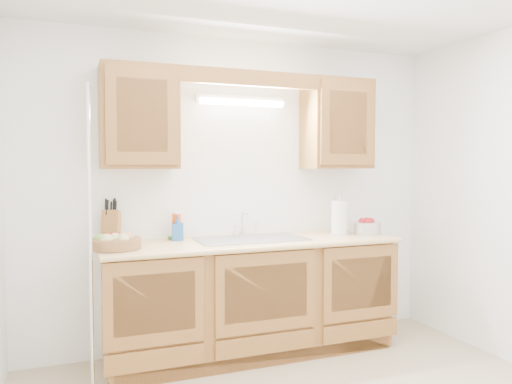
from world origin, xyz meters
name	(u,v)px	position (x,y,z in m)	size (l,w,h in m)	color
room	(328,206)	(0.00, 0.00, 1.25)	(3.52, 3.50, 2.50)	#BFAD8A
base_cabinets	(251,298)	(0.00, 1.20, 0.44)	(2.20, 0.60, 0.86)	olive
countertop	(252,242)	(0.00, 1.19, 0.88)	(2.30, 0.63, 0.04)	#DDB774
upper_cabinet_left	(139,118)	(-0.83, 1.33, 1.83)	(0.55, 0.33, 0.75)	olive
upper_cabinet_right	(337,124)	(0.83, 1.33, 1.83)	(0.55, 0.33, 0.75)	olive
valance	(252,78)	(0.00, 1.19, 2.14)	(2.20, 0.05, 0.12)	olive
fluorescent_fixture	(242,101)	(0.00, 1.42, 2.00)	(0.76, 0.08, 0.08)	white
sink	(251,249)	(0.00, 1.21, 0.83)	(0.84, 0.46, 0.36)	#9E9EA3
wire_shelf_pole	(90,240)	(-1.20, 0.94, 1.00)	(0.03, 0.03, 2.00)	silver
outlet_plate	(339,202)	(0.95, 1.49, 1.15)	(0.08, 0.01, 0.12)	white
fruit_basket	(115,242)	(-1.03, 1.13, 0.95)	(0.41, 0.41, 0.11)	olive
knife_block	(111,226)	(-1.03, 1.41, 1.02)	(0.17, 0.22, 0.35)	olive
orange_canister	(177,226)	(-0.54, 1.41, 1.01)	(0.09, 0.09, 0.21)	#E94D0C
soap_bottle	(178,228)	(-0.54, 1.37, 1.00)	(0.09, 0.09, 0.19)	#2362B1
sponge	(176,238)	(-0.54, 1.44, 0.91)	(0.12, 0.09, 0.02)	#CC333F
paper_towel	(339,218)	(0.78, 1.19, 1.04)	(0.16, 0.16, 0.33)	silver
apple_bowl	(366,227)	(1.03, 1.19, 0.96)	(0.34, 0.34, 0.13)	silver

